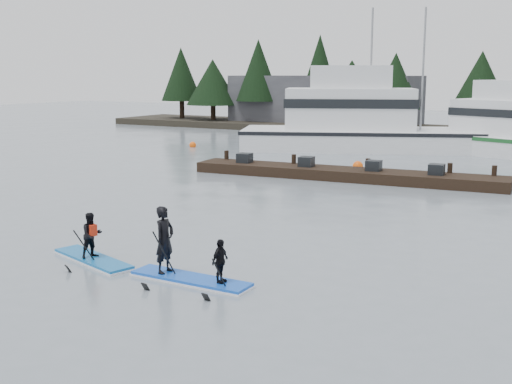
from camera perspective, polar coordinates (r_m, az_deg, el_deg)
The scene contains 10 objects.
ground at distance 18.00m, azimuth -9.51°, elevation -6.49°, with size 160.00×160.00×0.00m, color slate.
far_shore at distance 56.60m, azimuth 18.32°, elevation 4.99°, with size 70.00×8.00×0.60m, color #2D281E.
treeline at distance 56.62m, azimuth 18.30°, elevation 4.69°, with size 60.00×4.00×8.00m, color black, non-canonical shape.
waterfront_building at distance 62.56m, azimuth 6.04°, elevation 7.96°, with size 18.00×6.00×5.00m, color #4C4C51.
fishing_boat_large at distance 45.29m, azimuth 10.45°, elevation 4.77°, with size 19.88×12.36×10.70m.
floating_dock at distance 32.34m, azimuth 7.81°, elevation 1.60°, with size 15.70×2.09×0.52m, color black.
buoy_b at distance 35.97m, azimuth 9.03°, elevation 2.04°, with size 0.57×0.57×0.57m, color #FF5A0C.
buoy_a at distance 46.41m, azimuth -5.64°, elevation 4.00°, with size 0.50×0.50×0.50m, color #FF5A0C.
paddleboard_solo at distance 18.63m, azimuth -14.36°, elevation -4.55°, with size 3.19×1.61×1.85m.
paddleboard_duo at distance 16.49m, azimuth -6.46°, elevation -5.69°, with size 3.29×1.10×2.39m.
Camera 1 is at (10.92, -13.32, 5.22)m, focal length 45.00 mm.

